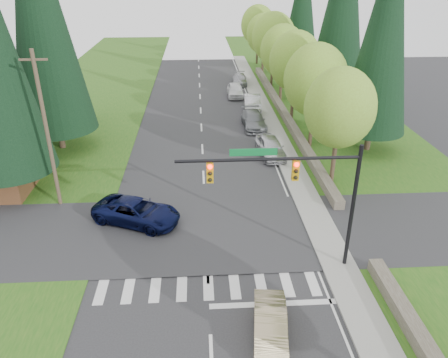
{
  "coord_description": "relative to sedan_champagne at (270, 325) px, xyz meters",
  "views": [
    {
      "loc": [
        -0.26,
        -13.7,
        14.26
      ],
      "look_at": [
        1.15,
        9.44,
        2.8
      ],
      "focal_mm": 35.0,
      "sensor_mm": 36.0,
      "label": 1
    }
  ],
  "objects": [
    {
      "name": "decid_tree_5",
      "position": [
        6.59,
        49.13,
        4.89
      ],
      "size": [
        4.8,
        4.8,
        8.3
      ],
      "color": "#38281C",
      "rests_on": "ground"
    },
    {
      "name": "parked_car_b",
      "position": [
        2.53,
        26.32,
        0.1
      ],
      "size": [
        2.2,
        5.18,
        1.49
      ],
      "primitive_type": "imported",
      "rotation": [
        0.0,
        0.0,
        0.02
      ],
      "color": "slate",
      "rests_on": "ground"
    },
    {
      "name": "parked_car_a",
      "position": [
        3.05,
        19.32,
        0.16
      ],
      "size": [
        2.29,
        4.83,
        1.6
      ],
      "primitive_type": "imported",
      "rotation": [
        0.0,
        0.0,
        0.09
      ],
      "color": "silver",
      "rests_on": "ground"
    },
    {
      "name": "sedan_champagne",
      "position": [
        0.0,
        0.0,
        0.0
      ],
      "size": [
        1.82,
        4.04,
        1.29
      ],
      "primitive_type": "imported",
      "rotation": [
        0.0,
        0.0,
        -0.12
      ],
      "color": "tan",
      "rests_on": "ground"
    },
    {
      "name": "decid_tree_3",
      "position": [
        6.69,
        35.13,
        5.02
      ],
      "size": [
        5.0,
        5.0,
        8.55
      ],
      "color": "#38281C",
      "rests_on": "ground"
    },
    {
      "name": "parked_car_e",
      "position": [
        2.76,
        43.25,
        0.02
      ],
      "size": [
        2.04,
        4.62,
        1.32
      ],
      "primitive_type": "imported",
      "rotation": [
        0.0,
        0.0,
        -0.04
      ],
      "color": "#9C9CA0",
      "rests_on": "ground"
    },
    {
      "name": "stone_wall_north",
      "position": [
        6.09,
        30.13,
        -0.29
      ],
      "size": [
        0.7,
        40.0,
        0.7
      ],
      "primitive_type": "cube",
      "color": "#4C4438",
      "rests_on": "ground"
    },
    {
      "name": "cross_street",
      "position": [
        -2.51,
        8.13,
        -0.64
      ],
      "size": [
        120.0,
        8.0,
        0.1
      ],
      "primitive_type": "cube",
      "color": "#28282B",
      "rests_on": "ground"
    },
    {
      "name": "grass_west",
      "position": [
        -15.51,
        20.13,
        -0.61
      ],
      "size": [
        14.0,
        110.0,
        0.06
      ],
      "primitive_type": "cube",
      "color": "#205416",
      "rests_on": "ground"
    },
    {
      "name": "decid_tree_0",
      "position": [
        6.69,
        14.13,
        4.95
      ],
      "size": [
        4.8,
        4.8,
        8.37
      ],
      "color": "#38281C",
      "rests_on": "ground"
    },
    {
      "name": "conifer_e_a",
      "position": [
        11.49,
        20.13,
        9.15
      ],
      "size": [
        5.44,
        5.44,
        17.8
      ],
      "color": "#38281C",
      "rests_on": "ground"
    },
    {
      "name": "conifer_e_c",
      "position": [
        11.49,
        48.13,
        8.65
      ],
      "size": [
        5.1,
        5.1,
        16.8
      ],
      "color": "#38281C",
      "rests_on": "ground"
    },
    {
      "name": "sidewalk_east",
      "position": [
        4.39,
        22.13,
        -0.58
      ],
      "size": [
        1.8,
        80.0,
        0.13
      ],
      "primitive_type": "cube",
      "color": "gray",
      "rests_on": "ground"
    },
    {
      "name": "grass_east",
      "position": [
        10.49,
        20.13,
        -0.61
      ],
      "size": [
        14.0,
        110.0,
        0.06
      ],
      "primitive_type": "cube",
      "color": "#205416",
      "rests_on": "ground"
    },
    {
      "name": "decid_tree_4",
      "position": [
        6.79,
        42.13,
        5.42
      ],
      "size": [
        5.4,
        5.4,
        9.18
      ],
      "color": "#38281C",
      "rests_on": "ground"
    },
    {
      "name": "decid_tree_2",
      "position": [
        6.59,
        28.13,
        5.28
      ],
      "size": [
        5.0,
        5.0,
        8.82
      ],
      "color": "#38281C",
      "rests_on": "ground"
    },
    {
      "name": "traffic_signal",
      "position": [
        1.86,
        4.63,
        4.34
      ],
      "size": [
        8.7,
        0.37,
        6.8
      ],
      "color": "black",
      "rests_on": "ground"
    },
    {
      "name": "decid_tree_6",
      "position": [
        6.69,
        56.13,
        5.22
      ],
      "size": [
        5.2,
        5.2,
        8.86
      ],
      "color": "#38281C",
      "rests_on": "ground"
    },
    {
      "name": "conifer_w_c",
      "position": [
        -14.51,
        22.13,
        10.65
      ],
      "size": [
        6.46,
        6.46,
        20.8
      ],
      "color": "#38281C",
      "rests_on": "ground"
    },
    {
      "name": "suv_navy",
      "position": [
        -6.67,
        9.58,
        0.1
      ],
      "size": [
        5.89,
        4.43,
        1.49
      ],
      "primitive_type": "imported",
      "rotation": [
        0.0,
        0.0,
        1.15
      ],
      "color": "#0A0F33",
      "rests_on": "ground"
    },
    {
      "name": "conifer_w_e",
      "position": [
        -16.51,
        28.13,
        9.65
      ],
      "size": [
        5.78,
        5.78,
        18.8
      ],
      "color": "#38281C",
      "rests_on": "ground"
    },
    {
      "name": "parked_car_d",
      "position": [
        1.69,
        37.43,
        0.14
      ],
      "size": [
        1.96,
        4.63,
        1.56
      ],
      "primitive_type": "imported",
      "rotation": [
        0.0,
        0.0,
        -0.03
      ],
      "color": "silver",
      "rests_on": "ground"
    },
    {
      "name": "ground",
      "position": [
        -2.51,
        0.13,
        -0.64
      ],
      "size": [
        120.0,
        120.0,
        0.0
      ],
      "primitive_type": "plane",
      "color": "#28282B",
      "rests_on": "ground"
    },
    {
      "name": "utility_pole",
      "position": [
        -12.01,
        12.13,
        4.5
      ],
      "size": [
        1.6,
        0.24,
        10.0
      ],
      "color": "#473828",
      "rests_on": "ground"
    },
    {
      "name": "conifer_e_b",
      "position": [
        12.49,
        34.13,
        10.15
      ],
      "size": [
        6.12,
        6.12,
        19.8
      ],
      "color": "#38281C",
      "rests_on": "ground"
    },
    {
      "name": "curb_east",
      "position": [
        3.54,
        22.13,
        -0.58
      ],
      "size": [
        0.2,
        80.0,
        0.13
      ],
      "primitive_type": "cube",
      "color": "gray",
      "rests_on": "ground"
    },
    {
      "name": "parked_car_c",
      "position": [
        3.06,
        31.72,
        0.17
      ],
      "size": [
        2.1,
        5.07,
        1.63
      ],
      "primitive_type": "imported",
      "rotation": [
        0.0,
        0.0,
        -0.08
      ],
      "color": "#B2B2B7",
      "rests_on": "ground"
    },
    {
      "name": "decid_tree_1",
      "position": [
        6.79,
        21.13,
        5.15
      ],
      "size": [
        5.2,
        5.2,
        8.8
      ],
      "color": "#38281C",
      "rests_on": "ground"
    }
  ]
}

